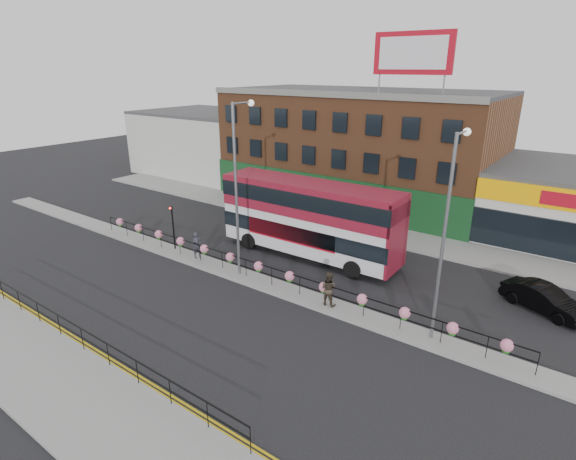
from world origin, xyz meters
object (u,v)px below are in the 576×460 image
Objects in this scene: lamp_column_east at (447,222)px; pedestrian_a at (197,245)px; pedestrian_b at (328,289)px; lamp_column_west at (239,176)px; car at (544,299)px; double_decker_bus at (310,212)px.

pedestrian_a is at bearing -179.43° from lamp_column_east.
pedestrian_a is 10.42m from pedestrian_b.
lamp_column_west is at bearing -179.36° from lamp_column_east.
lamp_column_east is at bearing -179.20° from pedestrian_b.
pedestrian_b reaches higher than car.
lamp_column_east reaches higher than pedestrian_b.
pedestrian_a is at bearing -5.06° from pedestrian_b.
pedestrian_b reaches higher than pedestrian_a.
car is at bearing -49.33° from pedestrian_a.
car is 2.40× the size of pedestrian_b.
lamp_column_west reaches higher than pedestrian_a.
lamp_column_west reaches higher than car.
lamp_column_east reaches higher than pedestrian_a.
pedestrian_b is (-9.47, -6.36, 0.39)m from car.
car is 0.47× the size of lamp_column_east.
lamp_column_west is (-6.44, 0.30, 5.19)m from pedestrian_b.
pedestrian_a is at bearing -179.63° from lamp_column_west.
pedestrian_b is at bearing -2.63° from lamp_column_west.
double_decker_bus reaches higher than pedestrian_a.
lamp_column_west is at bearing -65.99° from pedestrian_a.
lamp_column_west is 12.08m from lamp_column_east.
car is 17.92m from lamp_column_west.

